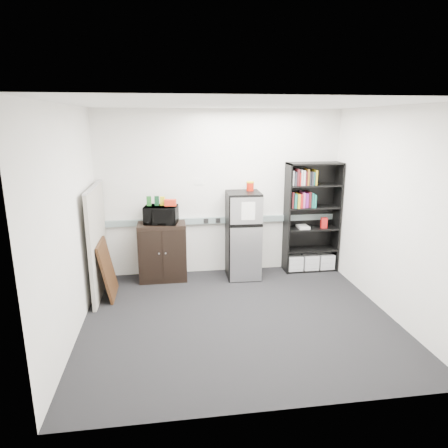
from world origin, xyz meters
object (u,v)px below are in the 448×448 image
cubicle_partition (98,241)px  bookshelf (312,218)px  cabinet (163,251)px  microwave (161,215)px  refrigerator (243,235)px

cubicle_partition → bookshelf: bearing=8.1°
cubicle_partition → cabinet: cubicle_partition is taller
cubicle_partition → microwave: size_ratio=3.19×
cubicle_partition → microwave: (0.92, 0.40, 0.27)m
bookshelf → cabinet: size_ratio=1.97×
refrigerator → cubicle_partition: bearing=-169.5°
cabinet → microwave: (0.00, -0.02, 0.61)m
bookshelf → cubicle_partition: size_ratio=1.14×
cabinet → microwave: size_ratio=1.85×
cubicle_partition → refrigerator: bearing=8.7°
bookshelf → microwave: bookshelf is taller
cabinet → refrigerator: 1.33m
bookshelf → cubicle_partition: 3.46m
bookshelf → refrigerator: 1.23m
bookshelf → microwave: bearing=-178.2°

